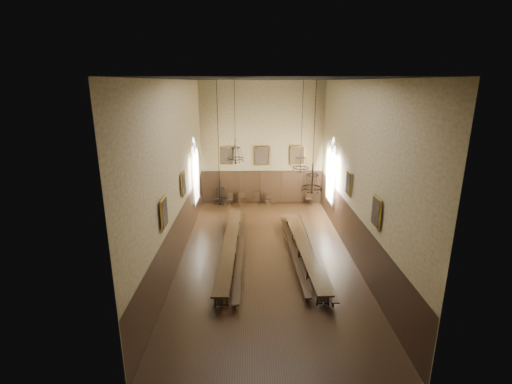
{
  "coord_description": "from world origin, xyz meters",
  "views": [
    {
      "loc": [
        -0.79,
        -17.88,
        8.87
      ],
      "look_at": [
        -0.53,
        1.5,
        3.11
      ],
      "focal_mm": 26.0,
      "sensor_mm": 36.0,
      "label": 1
    }
  ],
  "objects_px": {
    "chair_7": "(309,201)",
    "bench_left_inner": "(241,250)",
    "table_left": "(230,249)",
    "bench_left_outer": "(220,250)",
    "chair_0": "(217,201)",
    "chair_2": "(242,201)",
    "chair_1": "(230,202)",
    "chair_3": "(257,201)",
    "chandelier_front_left": "(220,190)",
    "chandelier_back_left": "(235,154)",
    "table_right": "(303,251)",
    "chandelier_back_right": "(301,162)",
    "bench_right_outer": "(315,251)",
    "chair_4": "(269,202)",
    "chandelier_front_right": "(312,181)",
    "bench_right_inner": "(293,251)"
  },
  "relations": [
    {
      "from": "bench_right_inner",
      "to": "chair_3",
      "type": "bearing_deg",
      "value": 101.86
    },
    {
      "from": "chair_7",
      "to": "chair_2",
      "type": "bearing_deg",
      "value": 170.43
    },
    {
      "from": "bench_left_outer",
      "to": "chair_7",
      "type": "bearing_deg",
      "value": 53.97
    },
    {
      "from": "chandelier_back_right",
      "to": "bench_right_outer",
      "type": "bearing_deg",
      "value": -74.47
    },
    {
      "from": "bench_left_outer",
      "to": "chair_2",
      "type": "distance_m",
      "value": 8.41
    },
    {
      "from": "chair_7",
      "to": "chandelier_back_right",
      "type": "distance_m",
      "value": 7.76
    },
    {
      "from": "table_left",
      "to": "bench_right_inner",
      "type": "bearing_deg",
      "value": 0.91
    },
    {
      "from": "chair_2",
      "to": "chandelier_back_left",
      "type": "height_order",
      "value": "chandelier_back_left"
    },
    {
      "from": "table_right",
      "to": "chair_1",
      "type": "relative_size",
      "value": 10.64
    },
    {
      "from": "chair_4",
      "to": "chandelier_front_right",
      "type": "distance_m",
      "value": 11.7
    },
    {
      "from": "chair_7",
      "to": "chandelier_back_right",
      "type": "bearing_deg",
      "value": -112.74
    },
    {
      "from": "chandelier_front_left",
      "to": "chandelier_front_right",
      "type": "relative_size",
      "value": 1.12
    },
    {
      "from": "bench_right_inner",
      "to": "chair_7",
      "type": "height_order",
      "value": "chair_7"
    },
    {
      "from": "bench_right_outer",
      "to": "chair_2",
      "type": "xyz_separation_m",
      "value": [
        -4.06,
        8.55,
        0.01
      ]
    },
    {
      "from": "bench_left_outer",
      "to": "chandelier_front_right",
      "type": "distance_m",
      "value": 6.68
    },
    {
      "from": "chandelier_back_left",
      "to": "chair_0",
      "type": "bearing_deg",
      "value": 105.96
    },
    {
      "from": "chair_0",
      "to": "chair_3",
      "type": "relative_size",
      "value": 1.06
    },
    {
      "from": "table_left",
      "to": "bench_right_outer",
      "type": "distance_m",
      "value": 4.5
    },
    {
      "from": "table_left",
      "to": "bench_left_outer",
      "type": "distance_m",
      "value": 0.61
    },
    {
      "from": "chandelier_back_right",
      "to": "chair_4",
      "type": "bearing_deg",
      "value": 102.8
    },
    {
      "from": "chair_7",
      "to": "chandelier_front_right",
      "type": "relative_size",
      "value": 0.22
    },
    {
      "from": "chandelier_back_left",
      "to": "chair_7",
      "type": "bearing_deg",
      "value": 48.75
    },
    {
      "from": "chandelier_front_left",
      "to": "chandelier_back_left",
      "type": "bearing_deg",
      "value": 83.58
    },
    {
      "from": "table_left",
      "to": "bench_left_outer",
      "type": "height_order",
      "value": "table_left"
    },
    {
      "from": "table_right",
      "to": "bench_left_outer",
      "type": "bearing_deg",
      "value": 173.92
    },
    {
      "from": "chair_3",
      "to": "chandelier_back_left",
      "type": "distance_m",
      "value": 7.79
    },
    {
      "from": "bench_left_inner",
      "to": "chandelier_front_left",
      "type": "xyz_separation_m",
      "value": [
        -0.82,
        -2.23,
        3.95
      ]
    },
    {
      "from": "table_right",
      "to": "chair_0",
      "type": "xyz_separation_m",
      "value": [
        -5.32,
        8.85,
        -0.07
      ]
    },
    {
      "from": "chandelier_front_left",
      "to": "chair_3",
      "type": "bearing_deg",
      "value": 80.48
    },
    {
      "from": "chair_7",
      "to": "bench_left_inner",
      "type": "bearing_deg",
      "value": -129.08
    },
    {
      "from": "bench_left_inner",
      "to": "chair_7",
      "type": "xyz_separation_m",
      "value": [
        4.9,
        8.35,
        0.01
      ]
    },
    {
      "from": "chair_4",
      "to": "chair_1",
      "type": "bearing_deg",
      "value": -172.75
    },
    {
      "from": "bench_right_inner",
      "to": "chair_1",
      "type": "relative_size",
      "value": 10.53
    },
    {
      "from": "bench_left_outer",
      "to": "chair_0",
      "type": "height_order",
      "value": "chair_0"
    },
    {
      "from": "chair_4",
      "to": "chair_2",
      "type": "bearing_deg",
      "value": -174.05
    },
    {
      "from": "bench_left_outer",
      "to": "chandelier_front_right",
      "type": "xyz_separation_m",
      "value": [
        4.37,
        -2.45,
        4.43
      ]
    },
    {
      "from": "chandelier_front_right",
      "to": "chandelier_back_right",
      "type": "bearing_deg",
      "value": 89.01
    },
    {
      "from": "chair_3",
      "to": "chandelier_front_right",
      "type": "height_order",
      "value": "chandelier_front_right"
    },
    {
      "from": "chair_3",
      "to": "chair_0",
      "type": "bearing_deg",
      "value": -163.0
    },
    {
      "from": "bench_left_inner",
      "to": "chair_0",
      "type": "bearing_deg",
      "value": 103.47
    },
    {
      "from": "chair_7",
      "to": "chandelier_back_right",
      "type": "height_order",
      "value": "chandelier_back_right"
    },
    {
      "from": "bench_right_outer",
      "to": "chair_0",
      "type": "height_order",
      "value": "chair_0"
    },
    {
      "from": "bench_right_outer",
      "to": "chair_3",
      "type": "distance_m",
      "value": 9.09
    },
    {
      "from": "bench_left_inner",
      "to": "chair_7",
      "type": "bearing_deg",
      "value": 59.59
    },
    {
      "from": "chair_2",
      "to": "chair_1",
      "type": "bearing_deg",
      "value": 173.28
    },
    {
      "from": "bench_left_inner",
      "to": "chandelier_back_left",
      "type": "xyz_separation_m",
      "value": [
        -0.3,
        2.42,
        4.73
      ]
    },
    {
      "from": "table_right",
      "to": "chair_2",
      "type": "xyz_separation_m",
      "value": [
        -3.42,
        8.82,
        -0.07
      ]
    },
    {
      "from": "bench_right_outer",
      "to": "chandelier_back_left",
      "type": "bearing_deg",
      "value": 149.05
    },
    {
      "from": "chair_4",
      "to": "chandelier_front_right",
      "type": "xyz_separation_m",
      "value": [
        1.36,
        -10.75,
        4.43
      ]
    },
    {
      "from": "bench_left_outer",
      "to": "chandelier_front_right",
      "type": "bearing_deg",
      "value": -29.29
    }
  ]
}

